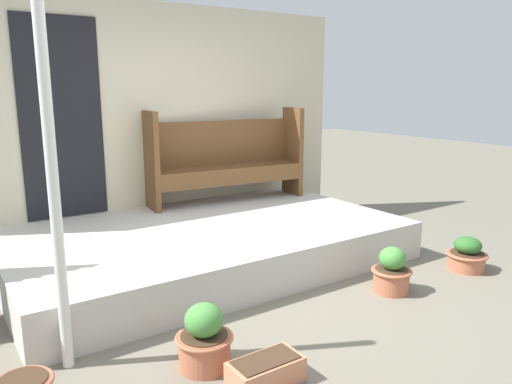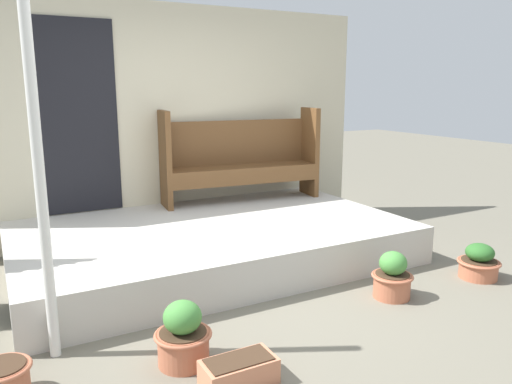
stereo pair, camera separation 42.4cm
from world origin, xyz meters
name	(u,v)px [view 2 (the right image)]	position (x,y,z in m)	size (l,w,h in m)	color
ground_plane	(257,304)	(0.00, 0.00, 0.00)	(24.00, 24.00, 0.00)	#706B5B
porch_slab	(213,242)	(0.10, 1.10, 0.19)	(3.70, 2.21, 0.37)	beige
house_wall	(168,122)	(0.06, 2.24, 1.30)	(4.90, 0.08, 2.60)	beige
support_post	(40,185)	(-1.51, -0.06, 1.12)	(0.07, 0.07, 2.25)	white
bench	(240,156)	(0.83, 1.95, 0.90)	(1.89, 0.59, 1.07)	brown
flower_pot_left	(3,380)	(-1.82, -0.41, 0.11)	(0.31, 0.31, 0.20)	#B76647
flower_pot_middle	(183,337)	(-0.82, -0.55, 0.18)	(0.36, 0.36, 0.42)	#B76647
flower_pot_right	(392,278)	(1.04, -0.41, 0.17)	(0.34, 0.34, 0.39)	#B76647
flower_pot_far_right	(479,263)	(2.03, -0.47, 0.14)	(0.38, 0.38, 0.32)	#B76647
planter_box_rect	(239,371)	(-0.61, -0.91, 0.08)	(0.43, 0.23, 0.16)	tan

